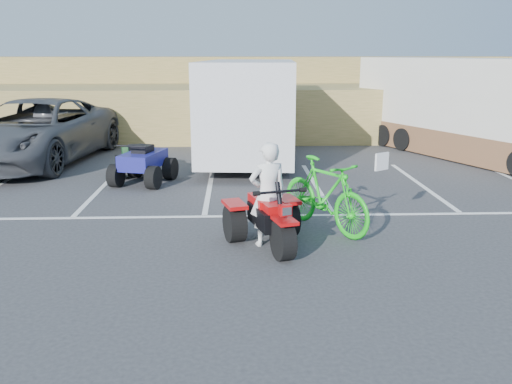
{
  "coord_description": "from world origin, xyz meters",
  "views": [
    {
      "loc": [
        0.65,
        -8.33,
        3.29
      ],
      "look_at": [
        1.0,
        0.52,
        1.0
      ],
      "focal_mm": 38.0,
      "sensor_mm": 36.0,
      "label": 1
    }
  ],
  "objects_px": {
    "cargo_trailer": "(250,108)",
    "quad_atv_blue": "(144,183)",
    "red_trike_atv": "(270,247)",
    "quad_atv_green": "(136,175)",
    "grey_pickup": "(35,132)",
    "green_dirt_bike": "(325,195)",
    "rv_motorhome": "(466,115)",
    "rider": "(268,194)"
  },
  "relations": [
    {
      "from": "cargo_trailer",
      "to": "quad_atv_blue",
      "type": "bearing_deg",
      "value": -129.4
    },
    {
      "from": "red_trike_atv",
      "to": "quad_atv_green",
      "type": "relative_size",
      "value": 1.25
    },
    {
      "from": "quad_atv_blue",
      "to": "grey_pickup",
      "type": "bearing_deg",
      "value": 158.07
    },
    {
      "from": "green_dirt_bike",
      "to": "rv_motorhome",
      "type": "distance_m",
      "value": 9.36
    },
    {
      "from": "red_trike_atv",
      "to": "grey_pickup",
      "type": "xyz_separation_m",
      "value": [
        -6.67,
        7.75,
        0.96
      ]
    },
    {
      "from": "green_dirt_bike",
      "to": "quad_atv_blue",
      "type": "height_order",
      "value": "green_dirt_bike"
    },
    {
      "from": "red_trike_atv",
      "to": "grey_pickup",
      "type": "height_order",
      "value": "grey_pickup"
    },
    {
      "from": "rider",
      "to": "grey_pickup",
      "type": "relative_size",
      "value": 0.26
    },
    {
      "from": "rider",
      "to": "rv_motorhome",
      "type": "bearing_deg",
      "value": -146.11
    },
    {
      "from": "rider",
      "to": "quad_atv_blue",
      "type": "bearing_deg",
      "value": -74.4
    },
    {
      "from": "grey_pickup",
      "to": "cargo_trailer",
      "type": "distance_m",
      "value": 6.57
    },
    {
      "from": "quad_atv_blue",
      "to": "red_trike_atv",
      "type": "bearing_deg",
      "value": -43.46
    },
    {
      "from": "rider",
      "to": "quad_atv_green",
      "type": "distance_m",
      "value": 6.72
    },
    {
      "from": "grey_pickup",
      "to": "quad_atv_green",
      "type": "distance_m",
      "value": 3.91
    },
    {
      "from": "rider",
      "to": "cargo_trailer",
      "type": "bearing_deg",
      "value": -105.18
    },
    {
      "from": "rider",
      "to": "grey_pickup",
      "type": "xyz_separation_m",
      "value": [
        -6.63,
        7.6,
        0.05
      ]
    },
    {
      "from": "cargo_trailer",
      "to": "quad_atv_green",
      "type": "bearing_deg",
      "value": -144.49
    },
    {
      "from": "grey_pickup",
      "to": "quad_atv_green",
      "type": "height_order",
      "value": "grey_pickup"
    },
    {
      "from": "grey_pickup",
      "to": "quad_atv_blue",
      "type": "bearing_deg",
      "value": -29.72
    },
    {
      "from": "red_trike_atv",
      "to": "rider",
      "type": "height_order",
      "value": "rider"
    },
    {
      "from": "cargo_trailer",
      "to": "quad_atv_blue",
      "type": "xyz_separation_m",
      "value": [
        -2.83,
        -2.92,
        -1.65
      ]
    },
    {
      "from": "quad_atv_blue",
      "to": "rider",
      "type": "bearing_deg",
      "value": -43.06
    },
    {
      "from": "green_dirt_bike",
      "to": "grey_pickup",
      "type": "relative_size",
      "value": 0.33
    },
    {
      "from": "quad_atv_blue",
      "to": "quad_atv_green",
      "type": "bearing_deg",
      "value": 126.81
    },
    {
      "from": "grey_pickup",
      "to": "rv_motorhome",
      "type": "distance_m",
      "value": 13.53
    },
    {
      "from": "rider",
      "to": "quad_atv_blue",
      "type": "xyz_separation_m",
      "value": [
        -2.92,
        4.77,
        -0.91
      ]
    },
    {
      "from": "rider",
      "to": "quad_atv_green",
      "type": "relative_size",
      "value": 1.29
    },
    {
      "from": "rv_motorhome",
      "to": "grey_pickup",
      "type": "bearing_deg",
      "value": 158.27
    },
    {
      "from": "red_trike_atv",
      "to": "grey_pickup",
      "type": "distance_m",
      "value": 10.27
    },
    {
      "from": "rider",
      "to": "rv_motorhome",
      "type": "xyz_separation_m",
      "value": [
        6.88,
        8.14,
        0.42
      ]
    },
    {
      "from": "cargo_trailer",
      "to": "rv_motorhome",
      "type": "xyz_separation_m",
      "value": [
        6.98,
        0.45,
        -0.32
      ]
    },
    {
      "from": "green_dirt_bike",
      "to": "cargo_trailer",
      "type": "distance_m",
      "value": 7.08
    },
    {
      "from": "red_trike_atv",
      "to": "rv_motorhome",
      "type": "bearing_deg",
      "value": 34.55
    },
    {
      "from": "grey_pickup",
      "to": "cargo_trailer",
      "type": "height_order",
      "value": "cargo_trailer"
    },
    {
      "from": "red_trike_atv",
      "to": "rv_motorhome",
      "type": "height_order",
      "value": "rv_motorhome"
    },
    {
      "from": "rider",
      "to": "cargo_trailer",
      "type": "height_order",
      "value": "cargo_trailer"
    },
    {
      "from": "grey_pickup",
      "to": "cargo_trailer",
      "type": "xyz_separation_m",
      "value": [
        6.54,
        0.09,
        0.69
      ]
    },
    {
      "from": "green_dirt_bike",
      "to": "rv_motorhome",
      "type": "relative_size",
      "value": 0.27
    },
    {
      "from": "green_dirt_bike",
      "to": "rv_motorhome",
      "type": "height_order",
      "value": "rv_motorhome"
    },
    {
      "from": "grey_pickup",
      "to": "red_trike_atv",
      "type": "bearing_deg",
      "value": -41.61
    },
    {
      "from": "green_dirt_bike",
      "to": "quad_atv_green",
      "type": "relative_size",
      "value": 1.63
    },
    {
      "from": "red_trike_atv",
      "to": "green_dirt_bike",
      "type": "distance_m",
      "value": 1.59
    }
  ]
}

